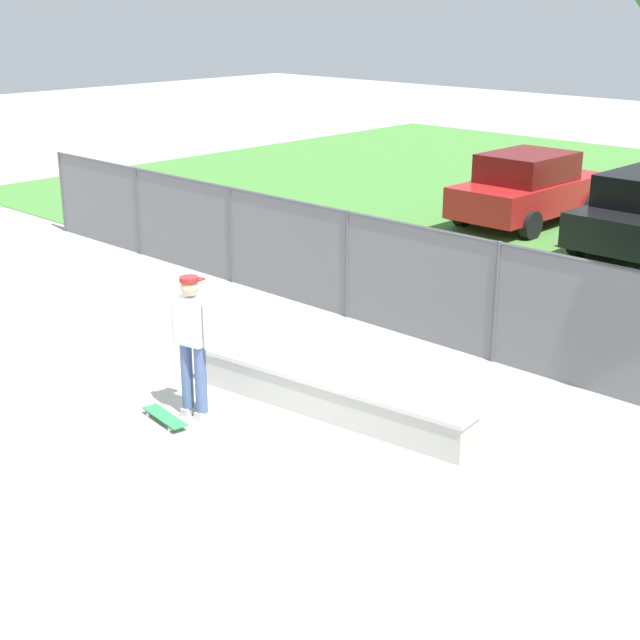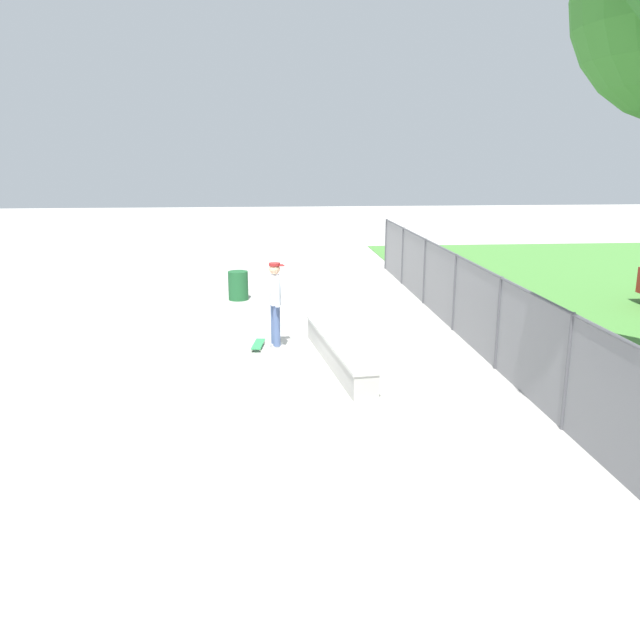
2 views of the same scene
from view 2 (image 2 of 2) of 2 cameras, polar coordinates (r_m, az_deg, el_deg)
name	(u,v)px [view 2 (image 2 of 2)]	position (r m, az deg, el deg)	size (l,w,h in m)	color
ground_plane	(255,353)	(13.49, -5.71, -2.89)	(80.00, 80.00, 0.00)	#ADAAA3
concrete_ledge	(338,352)	(12.62, 1.62, -2.82)	(4.12, 0.96, 0.51)	#B7B5AD
skateboarder	(275,301)	(13.46, -3.96, 1.64)	(0.59, 0.35, 1.84)	beige
skateboard	(258,344)	(13.84, -5.46, -2.14)	(0.82, 0.31, 0.09)	#2D8C4C
chainlink_fence	(475,303)	(13.95, 13.44, 1.49)	(20.05, 0.07, 1.79)	#4C4C51
trash_bin	(238,286)	(18.46, -7.21, 3.03)	(0.56, 0.56, 0.81)	#1E592D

